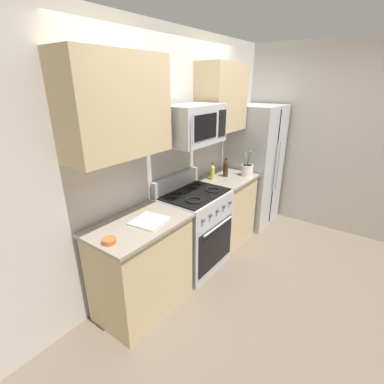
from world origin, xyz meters
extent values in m
plane|color=#6B5B4C|center=(0.00, 0.00, 0.00)|extent=(16.00, 16.00, 0.00)
cube|color=beige|center=(0.00, 1.00, 1.30)|extent=(8.00, 0.10, 2.60)
cube|color=tan|center=(-0.85, 0.64, 0.44)|extent=(0.87, 0.54, 0.88)
cube|color=gray|center=(-0.85, 0.64, 0.90)|extent=(0.91, 0.58, 0.03)
cube|color=#B2B5BA|center=(0.00, 0.64, 0.46)|extent=(0.76, 0.58, 0.91)
cube|color=black|center=(0.00, 0.35, 0.36)|extent=(0.67, 0.01, 0.51)
cylinder|color=#B2B5BA|center=(0.00, 0.32, 0.62)|extent=(0.57, 0.02, 0.02)
cube|color=black|center=(0.00, 0.64, 0.92)|extent=(0.73, 0.52, 0.02)
cube|color=#B2B5BA|center=(0.00, 0.90, 1.00)|extent=(0.76, 0.06, 0.18)
torus|color=black|center=(-0.18, 0.52, 0.93)|extent=(0.17, 0.17, 0.02)
torus|color=black|center=(0.18, 0.52, 0.93)|extent=(0.17, 0.17, 0.02)
torus|color=black|center=(-0.18, 0.77, 0.93)|extent=(0.17, 0.17, 0.02)
torus|color=black|center=(0.18, 0.77, 0.93)|extent=(0.17, 0.17, 0.02)
cylinder|color=#4C4C51|center=(-0.27, 0.34, 0.79)|extent=(0.04, 0.02, 0.04)
cylinder|color=#4C4C51|center=(-0.14, 0.34, 0.79)|extent=(0.04, 0.02, 0.04)
cylinder|color=#4C4C51|center=(0.00, 0.34, 0.79)|extent=(0.04, 0.02, 0.04)
cylinder|color=#4C4C51|center=(0.14, 0.34, 0.79)|extent=(0.04, 0.02, 0.04)
cylinder|color=#4C4C51|center=(0.27, 0.34, 0.79)|extent=(0.04, 0.02, 0.04)
cube|color=tan|center=(0.75, 0.64, 0.44)|extent=(0.68, 0.54, 0.88)
cube|color=gray|center=(0.75, 0.64, 0.90)|extent=(0.72, 0.58, 0.03)
cube|color=#B2B5BA|center=(1.51, 0.63, 0.88)|extent=(0.76, 0.65, 1.77)
cube|color=black|center=(1.51, 0.30, 0.88)|extent=(0.01, 0.01, 1.68)
cylinder|color=#B2B5BA|center=(1.46, 0.27, 0.93)|extent=(0.02, 0.02, 0.71)
cylinder|color=#B2B5BA|center=(1.56, 0.27, 0.93)|extent=(0.02, 0.02, 0.71)
cube|color=beige|center=(1.99, 0.00, 1.30)|extent=(0.10, 8.00, 2.60)
cube|color=#B2B5BA|center=(0.00, 0.67, 1.67)|extent=(0.68, 0.40, 0.39)
cube|color=black|center=(-0.06, 0.47, 1.67)|extent=(0.38, 0.01, 0.24)
cube|color=black|center=(0.25, 0.47, 1.67)|extent=(0.14, 0.01, 0.27)
cylinder|color=#B2B5BA|center=(-0.31, 0.44, 1.67)|extent=(0.02, 0.02, 0.27)
cube|color=tan|center=(-0.85, 0.78, 1.89)|extent=(0.90, 0.34, 0.79)
cube|color=tan|center=(0.75, 0.78, 1.89)|extent=(0.71, 0.34, 0.79)
cylinder|color=white|center=(0.96, 0.48, 0.98)|extent=(0.16, 0.16, 0.14)
cylinder|color=black|center=(0.96, 0.48, 0.99)|extent=(0.13, 0.13, 0.12)
cylinder|color=yellow|center=(0.93, 0.49, 1.07)|extent=(0.04, 0.06, 0.27)
cylinder|color=olive|center=(0.96, 0.48, 1.09)|extent=(0.04, 0.08, 0.30)
cylinder|color=green|center=(0.92, 0.49, 1.09)|extent=(0.02, 0.08, 0.30)
cube|color=silver|center=(-0.77, 0.59, 0.92)|extent=(0.32, 0.31, 0.02)
cylinder|color=#382314|center=(0.76, 0.69, 1.00)|extent=(0.07, 0.07, 0.18)
cone|color=#382314|center=(0.76, 0.69, 1.11)|extent=(0.06, 0.06, 0.05)
cylinder|color=black|center=(0.76, 0.69, 1.14)|extent=(0.03, 0.03, 0.01)
cylinder|color=gold|center=(0.55, 0.77, 0.99)|extent=(0.06, 0.06, 0.16)
cone|color=gold|center=(0.55, 0.77, 1.09)|extent=(0.05, 0.05, 0.04)
cylinder|color=black|center=(0.55, 0.77, 1.12)|extent=(0.02, 0.02, 0.01)
cylinder|color=#D1662D|center=(-1.21, 0.59, 0.93)|extent=(0.11, 0.11, 0.04)
torus|color=#D1662D|center=(-1.21, 0.59, 0.95)|extent=(0.11, 0.11, 0.01)
camera|label=1|loc=(-2.34, -1.03, 2.07)|focal=26.31mm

